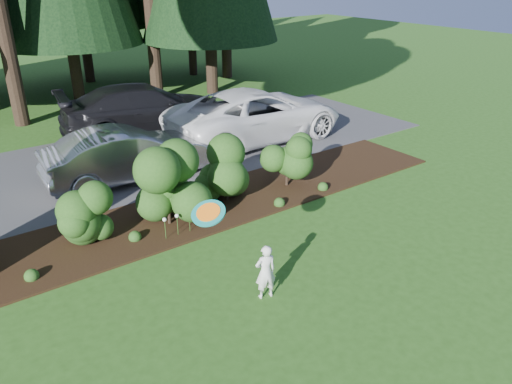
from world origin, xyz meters
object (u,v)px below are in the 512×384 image
at_px(car_silver_wagon, 126,155).
at_px(car_dark_suv, 145,109).
at_px(child, 265,272).
at_px(car_white_suv, 256,115).
at_px(frisbee, 208,213).

bearing_deg(car_silver_wagon, car_dark_suv, -28.27).
relative_size(car_silver_wagon, child, 4.18).
distance_m(car_white_suv, car_dark_suv, 4.01).
bearing_deg(car_white_suv, frisbee, 140.13).
distance_m(car_silver_wagon, car_white_suv, 5.03).
relative_size(car_white_suv, frisbee, 11.28).
bearing_deg(frisbee, car_silver_wagon, 78.84).
relative_size(car_white_suv, car_dark_suv, 1.06).
relative_size(child, frisbee, 1.94).
bearing_deg(car_silver_wagon, child, -178.09).
height_order(car_silver_wagon, car_white_suv, car_white_suv).
xyz_separation_m(car_white_suv, car_dark_suv, (-2.67, 2.99, -0.01)).
relative_size(car_silver_wagon, frisbee, 8.12).
height_order(car_silver_wagon, frisbee, frisbee).
bearing_deg(child, car_white_suv, -111.42).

